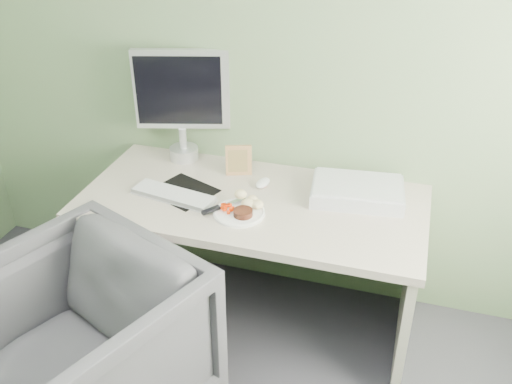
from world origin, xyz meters
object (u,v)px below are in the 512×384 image
(desk, at_px, (252,232))
(plate, at_px, (239,213))
(monitor, at_px, (182,99))
(desk_chair, at_px, (82,350))
(scanner, at_px, (357,192))

(desk, relative_size, plate, 6.90)
(monitor, bearing_deg, desk, -49.89)
(desk, distance_m, desk_chair, 0.93)
(plate, bearing_deg, monitor, 134.58)
(desk, bearing_deg, monitor, 145.78)
(plate, distance_m, desk_chair, 0.87)
(monitor, xyz_separation_m, desk_chair, (-0.02, -1.10, -0.67))
(desk, distance_m, monitor, 0.76)
(plate, distance_m, monitor, 0.71)
(scanner, bearing_deg, monitor, 163.55)
(scanner, distance_m, monitor, 0.99)
(desk_chair, bearing_deg, scanner, 67.30)
(plate, height_order, monitor, monitor)
(plate, relative_size, scanner, 0.55)
(plate, relative_size, desk_chair, 0.27)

